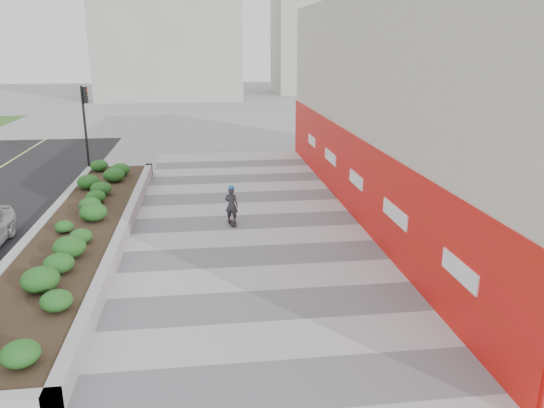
% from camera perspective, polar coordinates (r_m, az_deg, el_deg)
% --- Properties ---
extents(ground, '(160.00, 160.00, 0.00)m').
position_cam_1_polar(ground, '(11.75, 0.67, -14.88)').
color(ground, gray).
rests_on(ground, ground).
extents(walkway, '(8.00, 36.00, 0.01)m').
position_cam_1_polar(walkway, '(14.36, -1.01, -8.59)').
color(walkway, '#A8A8AD').
rests_on(walkway, ground).
extents(building, '(6.04, 24.08, 8.00)m').
position_cam_1_polar(building, '(20.76, 16.81, 10.10)').
color(building, '#BEB3A2').
rests_on(building, ground).
extents(planter, '(3.00, 18.00, 0.90)m').
position_cam_1_polar(planter, '(18.31, -19.86, -2.50)').
color(planter, '#9E9EA0').
rests_on(planter, ground).
extents(traffic_signal_near, '(0.33, 0.28, 4.20)m').
position_cam_1_polar(traffic_signal_near, '(28.21, -19.42, 9.00)').
color(traffic_signal_near, black).
rests_on(traffic_signal_near, ground).
extents(distant_bldg_north_l, '(16.00, 12.00, 20.00)m').
position_cam_1_polar(distant_bldg_north_l, '(65.10, -11.15, 19.99)').
color(distant_bldg_north_l, '#ADAAA3').
rests_on(distant_bldg_north_l, ground).
extents(manhole_cover, '(0.44, 0.44, 0.01)m').
position_cam_1_polar(manhole_cover, '(14.42, 0.99, -8.49)').
color(manhole_cover, '#595654').
rests_on(manhole_cover, ground).
extents(skateboarder, '(0.56, 0.74, 1.46)m').
position_cam_1_polar(skateboarder, '(18.69, -4.37, -0.08)').
color(skateboarder, beige).
rests_on(skateboarder, ground).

